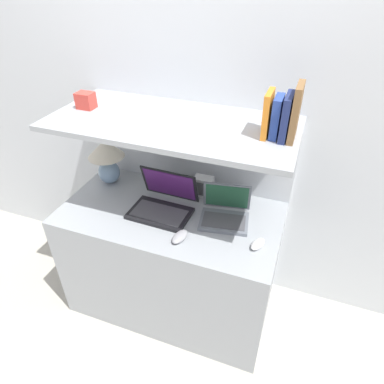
# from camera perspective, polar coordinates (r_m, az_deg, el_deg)

# --- Properties ---
(ground_plane) EXTENTS (12.00, 12.00, 0.00)m
(ground_plane) POSITION_cam_1_polar(r_m,az_deg,el_deg) (2.37, -6.38, -23.17)
(ground_plane) COLOR #B2AD9E
(wall_back) EXTENTS (6.00, 0.05, 2.40)m
(wall_back) POSITION_cam_1_polar(r_m,az_deg,el_deg) (2.09, 0.25, 12.16)
(wall_back) COLOR silver
(wall_back) RESTS_ON ground_plane
(desk) EXTENTS (1.28, 0.66, 0.78)m
(desk) POSITION_cam_1_polar(r_m,az_deg,el_deg) (2.25, -3.33, -11.23)
(desk) COLOR #999EA3
(desk) RESTS_ON ground_plane
(back_riser) EXTENTS (1.28, 0.04, 1.29)m
(back_riser) POSITION_cam_1_polar(r_m,az_deg,el_deg) (2.33, -0.17, -1.00)
(back_riser) COLOR silver
(back_riser) RESTS_ON ground_plane
(shelf) EXTENTS (1.28, 0.60, 0.03)m
(shelf) POSITION_cam_1_polar(r_m,az_deg,el_deg) (1.78, -3.38, 11.35)
(shelf) COLOR #999EA3
(shelf) RESTS_ON back_riser
(table_lamp) EXTENTS (0.23, 0.23, 0.30)m
(table_lamp) POSITION_cam_1_polar(r_m,az_deg,el_deg) (2.22, -14.04, 5.78)
(table_lamp) COLOR #7593B2
(table_lamp) RESTS_ON desk
(laptop_large) EXTENTS (0.35, 0.30, 0.23)m
(laptop_large) POSITION_cam_1_polar(r_m,az_deg,el_deg) (1.98, -4.84, -1.93)
(laptop_large) COLOR black
(laptop_large) RESTS_ON desk
(laptop_small) EXTENTS (0.30, 0.26, 0.19)m
(laptop_small) POSITION_cam_1_polar(r_m,az_deg,el_deg) (1.92, 5.50, -3.54)
(laptop_small) COLOR slate
(laptop_small) RESTS_ON desk
(computer_mouse) EXTENTS (0.08, 0.13, 0.04)m
(computer_mouse) POSITION_cam_1_polar(r_m,az_deg,el_deg) (1.80, -2.03, -7.44)
(computer_mouse) COLOR #99999E
(computer_mouse) RESTS_ON desk
(second_mouse) EXTENTS (0.09, 0.12, 0.04)m
(second_mouse) POSITION_cam_1_polar(r_m,az_deg,el_deg) (1.79, 10.91, -8.50)
(second_mouse) COLOR white
(second_mouse) RESTS_ON desk
(router_box) EXTENTS (0.12, 0.08, 0.13)m
(router_box) POSITION_cam_1_polar(r_m,az_deg,el_deg) (2.10, 1.93, 0.96)
(router_box) COLOR white
(router_box) RESTS_ON desk
(book_brown) EXTENTS (0.03, 0.16, 0.25)m
(book_brown) POSITION_cam_1_polar(r_m,az_deg,el_deg) (1.60, 16.93, 12.53)
(book_brown) COLOR brown
(book_brown) RESTS_ON shelf
(book_navy) EXTENTS (0.03, 0.16, 0.20)m
(book_navy) POSITION_cam_1_polar(r_m,az_deg,el_deg) (1.61, 15.47, 11.97)
(book_navy) COLOR navy
(book_navy) RESTS_ON shelf
(book_blue) EXTENTS (0.04, 0.12, 0.19)m
(book_blue) POSITION_cam_1_polar(r_m,az_deg,el_deg) (1.61, 13.92, 12.04)
(book_blue) COLOR #284293
(book_blue) RESTS_ON shelf
(book_orange) EXTENTS (0.03, 0.15, 0.20)m
(book_orange) POSITION_cam_1_polar(r_m,az_deg,el_deg) (1.61, 12.51, 12.58)
(book_orange) COLOR orange
(book_orange) RESTS_ON shelf
(shelf_gadget) EXTENTS (0.09, 0.07, 0.09)m
(shelf_gadget) POSITION_cam_1_polar(r_m,az_deg,el_deg) (2.00, -17.30, 14.36)
(shelf_gadget) COLOR #CC3D33
(shelf_gadget) RESTS_ON shelf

